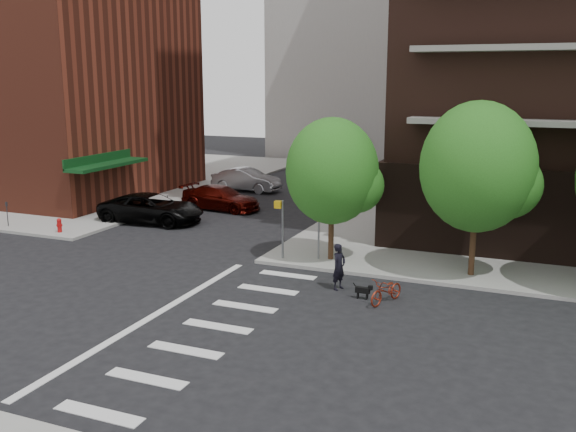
{
  "coord_description": "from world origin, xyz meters",
  "views": [
    {
      "loc": [
        12.69,
        -17.33,
        8.05
      ],
      "look_at": [
        3.0,
        6.0,
        2.5
      ],
      "focal_mm": 40.0,
      "sensor_mm": 36.0,
      "label": 1
    }
  ],
  "objects_px": {
    "parked_car_silver": "(246,180)",
    "parked_car_maroon": "(221,198)",
    "dog_walker": "(339,267)",
    "scooter": "(387,291)",
    "parked_car_black": "(152,208)",
    "fire_hydrant": "(59,224)"
  },
  "relations": [
    {
      "from": "fire_hydrant",
      "to": "dog_walker",
      "type": "height_order",
      "value": "dog_walker"
    },
    {
      "from": "fire_hydrant",
      "to": "parked_car_black",
      "type": "relative_size",
      "value": 0.13
    },
    {
      "from": "parked_car_maroon",
      "to": "parked_car_silver",
      "type": "distance_m",
      "value": 6.64
    },
    {
      "from": "fire_hydrant",
      "to": "parked_car_silver",
      "type": "relative_size",
      "value": 0.15
    },
    {
      "from": "fire_hydrant",
      "to": "scooter",
      "type": "relative_size",
      "value": 0.41
    },
    {
      "from": "parked_car_black",
      "to": "parked_car_silver",
      "type": "distance_m",
      "value": 11.08
    },
    {
      "from": "fire_hydrant",
      "to": "scooter",
      "type": "bearing_deg",
      "value": -10.93
    },
    {
      "from": "fire_hydrant",
      "to": "dog_walker",
      "type": "bearing_deg",
      "value": -9.5
    },
    {
      "from": "scooter",
      "to": "dog_walker",
      "type": "relative_size",
      "value": 1.01
    },
    {
      "from": "fire_hydrant",
      "to": "parked_car_maroon",
      "type": "height_order",
      "value": "parked_car_maroon"
    },
    {
      "from": "fire_hydrant",
      "to": "parked_car_silver",
      "type": "height_order",
      "value": "parked_car_silver"
    },
    {
      "from": "parked_car_black",
      "to": "scooter",
      "type": "bearing_deg",
      "value": -121.75
    },
    {
      "from": "dog_walker",
      "to": "parked_car_black",
      "type": "bearing_deg",
      "value": 81.58
    },
    {
      "from": "parked_car_silver",
      "to": "scooter",
      "type": "bearing_deg",
      "value": -138.65
    },
    {
      "from": "parked_car_silver",
      "to": "parked_car_maroon",
      "type": "bearing_deg",
      "value": -164.5
    },
    {
      "from": "parked_car_silver",
      "to": "dog_walker",
      "type": "bearing_deg",
      "value": -141.56
    },
    {
      "from": "parked_car_silver",
      "to": "dog_walker",
      "type": "xyz_separation_m",
      "value": [
        12.77,
        -17.97,
        0.09
      ]
    },
    {
      "from": "parked_car_maroon",
      "to": "scooter",
      "type": "relative_size",
      "value": 2.8
    },
    {
      "from": "scooter",
      "to": "parked_car_black",
      "type": "bearing_deg",
      "value": 174.18
    },
    {
      "from": "parked_car_black",
      "to": "parked_car_silver",
      "type": "xyz_separation_m",
      "value": [
        0.43,
        11.08,
        0.0
      ]
    },
    {
      "from": "parked_car_silver",
      "to": "dog_walker",
      "type": "distance_m",
      "value": 22.05
    },
    {
      "from": "parked_car_maroon",
      "to": "parked_car_silver",
      "type": "xyz_separation_m",
      "value": [
        -1.43,
        6.48,
        0.08
      ]
    }
  ]
}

